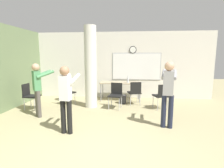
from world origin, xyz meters
TOP-DOWN VIEW (x-y plane):
  - wall_back at (0.02, 5.06)m, footprint 8.00×0.15m
  - support_pillar at (-0.80, 3.43)m, footprint 0.42×0.42m
  - folding_table at (0.18, 4.48)m, footprint 1.64×0.65m
  - bottle_on_table at (0.48, 4.40)m, footprint 0.08×0.08m
  - waste_bin at (0.30, 3.99)m, footprint 0.27×0.27m
  - chair_table_front at (0.08, 3.35)m, footprint 0.51×0.51m
  - chair_by_left_wall at (-2.79, 2.95)m, footprint 0.46×0.46m
  - chair_table_right at (0.74, 3.82)m, footprint 0.53×0.53m
  - chair_near_pillar at (-1.77, 3.59)m, footprint 0.60×0.60m
  - chair_mid_room at (1.62, 3.36)m, footprint 0.55×0.55m
  - person_watching_back at (-2.12, 2.27)m, footprint 0.61×0.60m
  - person_playing_side at (1.48, 1.82)m, footprint 0.47×0.68m
  - person_playing_front at (-0.90, 1.26)m, footprint 0.40×0.63m

SIDE VIEW (x-z plane):
  - waste_bin at x=0.30m, z-range 0.00..0.32m
  - chair_table_front at x=0.08m, z-range 0.08..0.95m
  - chair_by_left_wall at x=-2.79m, z-range 0.08..0.95m
  - chair_table_right at x=0.74m, z-range 0.08..0.95m
  - chair_near_pillar at x=-1.77m, z-range 0.08..0.95m
  - chair_mid_room at x=1.62m, z-range 0.08..0.95m
  - folding_table at x=0.18m, z-range 0.32..1.05m
  - bottle_on_table at x=0.48m, z-range 0.70..0.99m
  - person_playing_front at x=-0.90m, z-range 0.14..1.70m
  - person_watching_back at x=-2.12m, z-range 0.14..1.72m
  - person_playing_side at x=1.48m, z-range 0.15..1.80m
  - wall_back at x=0.02m, z-range 0.00..2.80m
  - support_pillar at x=-0.80m, z-range 0.00..2.80m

